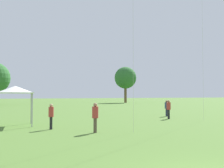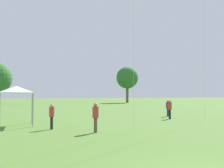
% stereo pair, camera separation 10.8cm
% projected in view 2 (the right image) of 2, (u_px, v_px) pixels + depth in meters
% --- Properties ---
extents(person_standing_0, '(0.42, 0.42, 1.62)m').
position_uv_depth(person_standing_0, '(52.00, 114.00, 16.60)').
color(person_standing_0, black).
rests_on(person_standing_0, ground).
extents(person_standing_2, '(0.54, 0.54, 1.62)m').
position_uv_depth(person_standing_2, '(168.00, 107.00, 26.50)').
color(person_standing_2, '#282D42').
rests_on(person_standing_2, ground).
extents(person_standing_4, '(0.51, 0.51, 1.70)m').
position_uv_depth(person_standing_4, '(170.00, 108.00, 23.64)').
color(person_standing_4, black).
rests_on(person_standing_4, ground).
extents(person_standing_6, '(0.42, 0.42, 1.72)m').
position_uv_depth(person_standing_6, '(96.00, 115.00, 15.14)').
color(person_standing_6, brown).
rests_on(person_standing_6, ground).
extents(canopy_tent, '(2.65, 2.65, 2.82)m').
position_uv_depth(canopy_tent, '(16.00, 90.00, 18.63)').
color(canopy_tent, white).
rests_on(canopy_tent, ground).
extents(distant_tree_1, '(5.93, 5.93, 9.75)m').
position_uv_depth(distant_tree_1, '(127.00, 78.00, 70.99)').
color(distant_tree_1, brown).
rests_on(distant_tree_1, ground).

